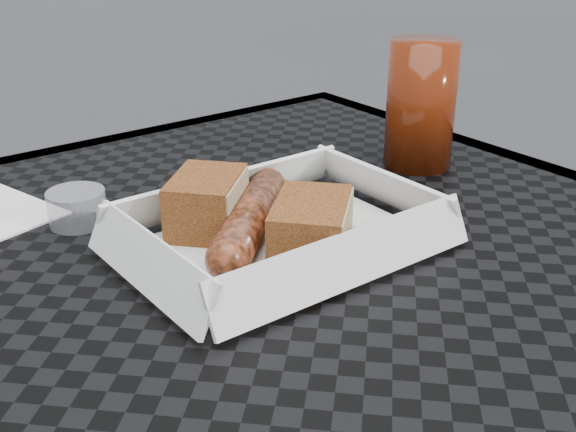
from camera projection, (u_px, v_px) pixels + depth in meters
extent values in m
cube|color=black|center=(258.00, 296.00, 0.53)|extent=(0.80, 0.80, 0.01)
cube|color=black|center=(60.00, 162.00, 0.81)|extent=(0.80, 0.03, 0.03)
cube|color=black|center=(563.00, 186.00, 0.75)|extent=(0.03, 0.80, 0.03)
cylinder|color=black|center=(315.00, 341.00, 1.13)|extent=(0.03, 0.03, 0.73)
cube|color=white|center=(281.00, 243.00, 0.59)|extent=(0.22, 0.15, 0.00)
cylinder|color=brown|center=(250.00, 219.00, 0.59)|extent=(0.13, 0.12, 0.03)
sphere|color=brown|center=(268.00, 186.00, 0.65)|extent=(0.03, 0.03, 0.03)
sphere|color=brown|center=(227.00, 260.00, 0.52)|extent=(0.03, 0.03, 0.03)
cube|color=brown|center=(207.00, 203.00, 0.60)|extent=(0.09, 0.09, 0.05)
cube|color=brown|center=(311.00, 227.00, 0.56)|extent=(0.10, 0.10, 0.04)
cylinder|color=red|center=(371.00, 239.00, 0.59)|extent=(0.02, 0.02, 0.00)
torus|color=white|center=(384.00, 239.00, 0.59)|extent=(0.02, 0.02, 0.00)
cube|color=#B2D17F|center=(379.00, 235.00, 0.59)|extent=(0.02, 0.02, 0.00)
cylinder|color=silver|center=(77.00, 208.00, 0.62)|extent=(0.05, 0.05, 0.03)
cylinder|color=#541807|center=(421.00, 105.00, 0.73)|extent=(0.07, 0.07, 0.13)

